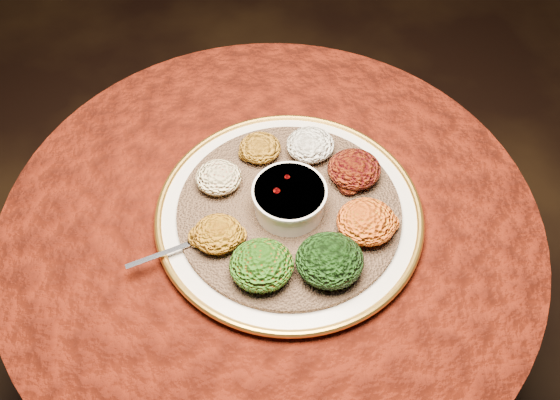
{
  "coord_description": "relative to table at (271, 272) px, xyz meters",
  "views": [
    {
      "loc": [
        -0.03,
        -0.63,
        1.64
      ],
      "look_at": [
        0.02,
        0.02,
        0.76
      ],
      "focal_mm": 40.0,
      "sensor_mm": 36.0,
      "label": 1
    }
  ],
  "objects": [
    {
      "name": "portion_timatim",
      "position": [
        -0.09,
        0.06,
        0.23
      ],
      "size": [
        0.08,
        0.08,
        0.04
      ],
      "primitive_type": "ellipsoid",
      "color": "maroon",
      "rests_on": "injera"
    },
    {
      "name": "portion_ayib",
      "position": [
        0.08,
        0.13,
        0.23
      ],
      "size": [
        0.09,
        0.08,
        0.04
      ],
      "primitive_type": "ellipsoid",
      "color": "white",
      "rests_on": "injera"
    },
    {
      "name": "portion_kitfo",
      "position": [
        0.15,
        0.06,
        0.23
      ],
      "size": [
        0.1,
        0.09,
        0.05
      ],
      "primitive_type": "ellipsoid",
      "color": "black",
      "rests_on": "injera"
    },
    {
      "name": "portion_tikil",
      "position": [
        0.16,
        -0.05,
        0.23
      ],
      "size": [
        0.1,
        0.1,
        0.05
      ],
      "primitive_type": "ellipsoid",
      "color": "#A4790D",
      "rests_on": "injera"
    },
    {
      "name": "portion_gomen",
      "position": [
        0.09,
        -0.12,
        0.23
      ],
      "size": [
        0.11,
        0.1,
        0.05
      ],
      "primitive_type": "ellipsoid",
      "color": "black",
      "rests_on": "injera"
    },
    {
      "name": "injera",
      "position": [
        0.03,
        0.0,
        0.2
      ],
      "size": [
        0.39,
        0.39,
        0.01
      ],
      "primitive_type": "cylinder",
      "rotation": [
        0.0,
        0.0,
        0.01
      ],
      "color": "brown",
      "rests_on": "platter"
    },
    {
      "name": "stew_bowl",
      "position": [
        0.03,
        0.0,
        0.24
      ],
      "size": [
        0.13,
        0.13,
        0.05
      ],
      "color": "silver",
      "rests_on": "injera"
    },
    {
      "name": "portion_shiro",
      "position": [
        -0.01,
        0.13,
        0.23
      ],
      "size": [
        0.08,
        0.07,
        0.04
      ],
      "primitive_type": "ellipsoid",
      "color": "#976112",
      "rests_on": "injera"
    },
    {
      "name": "table",
      "position": [
        0.0,
        0.0,
        0.0
      ],
      "size": [
        0.96,
        0.96,
        0.73
      ],
      "color": "black",
      "rests_on": "ground"
    },
    {
      "name": "spoon",
      "position": [
        -0.13,
        -0.06,
        0.21
      ],
      "size": [
        0.14,
        0.06,
        0.01
      ],
      "rotation": [
        0.0,
        0.0,
        -2.78
      ],
      "color": "silver",
      "rests_on": "injera"
    },
    {
      "name": "portion_mixveg",
      "position": [
        -0.02,
        -0.12,
        0.23
      ],
      "size": [
        0.1,
        0.1,
        0.05
      ],
      "primitive_type": "ellipsoid",
      "color": "#A4290A",
      "rests_on": "injera"
    },
    {
      "name": "portion_kik",
      "position": [
        -0.09,
        -0.05,
        0.23
      ],
      "size": [
        0.08,
        0.08,
        0.04
      ],
      "primitive_type": "ellipsoid",
      "color": "#99640D",
      "rests_on": "injera"
    },
    {
      "name": "platter",
      "position": [
        0.03,
        0.0,
        0.19
      ],
      "size": [
        0.5,
        0.5,
        0.02
      ],
      "rotation": [
        0.0,
        0.0,
        -0.12
      ],
      "color": "beige",
      "rests_on": "table"
    }
  ]
}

